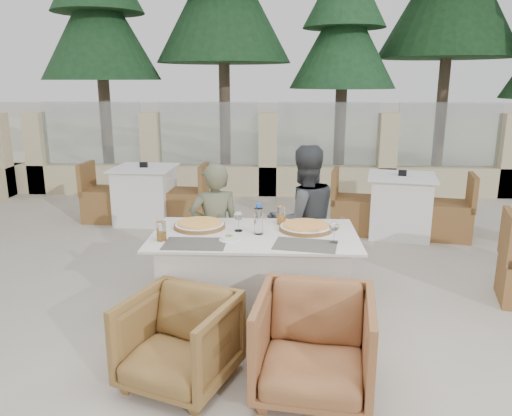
{
  "coord_description": "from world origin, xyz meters",
  "views": [
    {
      "loc": [
        0.15,
        -3.63,
        1.94
      ],
      "look_at": [
        -0.02,
        0.38,
        0.9
      ],
      "focal_mm": 35.0,
      "sensor_mm": 36.0,
      "label": 1
    }
  ],
  "objects_px": {
    "armchair_near_left": "(179,341)",
    "armchair_near_right": "(314,345)",
    "wine_glass_centre": "(239,220)",
    "beer_glass_left": "(161,231)",
    "olive_dish": "(229,238)",
    "armchair_far_left": "(216,259)",
    "beer_glass_right": "(281,215)",
    "armchair_far_right": "(305,253)",
    "pizza_left": "(200,224)",
    "diner_left": "(215,232)",
    "bg_table_a": "(145,195)",
    "dining_table": "(254,280)",
    "bg_table_b": "(400,206)",
    "diner_right": "(304,221)",
    "water_bottle": "(259,219)",
    "wine_glass_corner": "(334,231)",
    "pizza_right": "(306,226)"
  },
  "relations": [
    {
      "from": "armchair_near_left",
      "to": "armchair_near_right",
      "type": "bearing_deg",
      "value": 16.87
    },
    {
      "from": "wine_glass_centre",
      "to": "beer_glass_left",
      "type": "relative_size",
      "value": 1.26
    },
    {
      "from": "olive_dish",
      "to": "armchair_far_left",
      "type": "relative_size",
      "value": 0.19
    },
    {
      "from": "olive_dish",
      "to": "beer_glass_right",
      "type": "bearing_deg",
      "value": 49.09
    },
    {
      "from": "beer_glass_left",
      "to": "armchair_near_right",
      "type": "bearing_deg",
      "value": -32.96
    },
    {
      "from": "armchair_near_right",
      "to": "armchair_far_right",
      "type": "bearing_deg",
      "value": 96.82
    },
    {
      "from": "beer_glass_left",
      "to": "armchair_near_right",
      "type": "relative_size",
      "value": 0.2
    },
    {
      "from": "pizza_left",
      "to": "olive_dish",
      "type": "height_order",
      "value": "pizza_left"
    },
    {
      "from": "pizza_left",
      "to": "diner_left",
      "type": "relative_size",
      "value": 0.33
    },
    {
      "from": "armchair_far_right",
      "to": "bg_table_a",
      "type": "xyz_separation_m",
      "value": [
        -2.1,
        2.13,
        0.06
      ]
    },
    {
      "from": "dining_table",
      "to": "olive_dish",
      "type": "xyz_separation_m",
      "value": [
        -0.18,
        -0.18,
        0.41
      ]
    },
    {
      "from": "armchair_far_right",
      "to": "bg_table_b",
      "type": "distance_m",
      "value": 2.1
    },
    {
      "from": "beer_glass_right",
      "to": "diner_right",
      "type": "height_order",
      "value": "diner_right"
    },
    {
      "from": "beer_glass_left",
      "to": "armchair_near_right",
      "type": "xyz_separation_m",
      "value": [
        1.1,
        -0.71,
        -0.51
      ]
    },
    {
      "from": "bg_table_a",
      "to": "dining_table",
      "type": "bearing_deg",
      "value": -57.65
    },
    {
      "from": "water_bottle",
      "to": "diner_right",
      "type": "xyz_separation_m",
      "value": [
        0.38,
        0.64,
        -0.2
      ]
    },
    {
      "from": "beer_glass_left",
      "to": "wine_glass_corner",
      "type": "bearing_deg",
      "value": -0.37
    },
    {
      "from": "armchair_near_right",
      "to": "diner_right",
      "type": "relative_size",
      "value": 0.53
    },
    {
      "from": "dining_table",
      "to": "armchair_near_left",
      "type": "relative_size",
      "value": 2.41
    },
    {
      "from": "armchair_near_left",
      "to": "bg_table_b",
      "type": "xyz_separation_m",
      "value": [
        2.19,
        3.33,
        0.08
      ]
    },
    {
      "from": "pizza_right",
      "to": "diner_right",
      "type": "relative_size",
      "value": 0.31
    },
    {
      "from": "water_bottle",
      "to": "wine_glass_corner",
      "type": "xyz_separation_m",
      "value": [
        0.56,
        -0.2,
        -0.03
      ]
    },
    {
      "from": "armchair_near_left",
      "to": "armchair_far_right",
      "type": "bearing_deg",
      "value": 83.04
    },
    {
      "from": "diner_left",
      "to": "armchair_far_right",
      "type": "bearing_deg",
      "value": -171.69
    },
    {
      "from": "armchair_near_right",
      "to": "diner_left",
      "type": "height_order",
      "value": "diner_left"
    },
    {
      "from": "pizza_left",
      "to": "wine_glass_centre",
      "type": "distance_m",
      "value": 0.34
    },
    {
      "from": "pizza_left",
      "to": "diner_right",
      "type": "bearing_deg",
      "value": 29.43
    },
    {
      "from": "armchair_near_left",
      "to": "olive_dish",
      "type": "bearing_deg",
      "value": 89.43
    },
    {
      "from": "bg_table_b",
      "to": "wine_glass_corner",
      "type": "bearing_deg",
      "value": -101.42
    },
    {
      "from": "armchair_near_right",
      "to": "diner_left",
      "type": "bearing_deg",
      "value": 127.22
    },
    {
      "from": "pizza_left",
      "to": "wine_glass_centre",
      "type": "xyz_separation_m",
      "value": [
        0.32,
        -0.08,
        0.07
      ]
    },
    {
      "from": "dining_table",
      "to": "water_bottle",
      "type": "relative_size",
      "value": 6.56
    },
    {
      "from": "diner_right",
      "to": "bg_table_a",
      "type": "distance_m",
      "value": 3.13
    },
    {
      "from": "beer_glass_left",
      "to": "armchair_far_left",
      "type": "bearing_deg",
      "value": 73.97
    },
    {
      "from": "pizza_left",
      "to": "armchair_far_left",
      "type": "xyz_separation_m",
      "value": [
        0.05,
        0.64,
        -0.53
      ]
    },
    {
      "from": "beer_glass_right",
      "to": "diner_left",
      "type": "relative_size",
      "value": 0.12
    },
    {
      "from": "pizza_right",
      "to": "diner_right",
      "type": "distance_m",
      "value": 0.53
    },
    {
      "from": "armchair_near_right",
      "to": "armchair_far_left",
      "type": "bearing_deg",
      "value": 123.73
    },
    {
      "from": "armchair_near_right",
      "to": "bg_table_a",
      "type": "distance_m",
      "value": 4.39
    },
    {
      "from": "beer_glass_left",
      "to": "diner_right",
      "type": "xyz_separation_m",
      "value": [
        1.1,
        0.83,
        -0.15
      ]
    },
    {
      "from": "dining_table",
      "to": "armchair_far_right",
      "type": "distance_m",
      "value": 0.95
    },
    {
      "from": "wine_glass_corner",
      "to": "armchair_near_right",
      "type": "xyz_separation_m",
      "value": [
        -0.18,
        -0.7,
        -0.53
      ]
    },
    {
      "from": "wine_glass_corner",
      "to": "armchair_far_left",
      "type": "relative_size",
      "value": 0.32
    },
    {
      "from": "water_bottle",
      "to": "beer_glass_left",
      "type": "bearing_deg",
      "value": -165.04
    },
    {
      "from": "olive_dish",
      "to": "armchair_far_left",
      "type": "xyz_separation_m",
      "value": [
        -0.22,
        0.97,
        -0.53
      ]
    },
    {
      "from": "pizza_right",
      "to": "olive_dish",
      "type": "distance_m",
      "value": 0.66
    },
    {
      "from": "pizza_left",
      "to": "armchair_far_right",
      "type": "relative_size",
      "value": 0.59
    },
    {
      "from": "olive_dish",
      "to": "bg_table_a",
      "type": "relative_size",
      "value": 0.07
    },
    {
      "from": "wine_glass_centre",
      "to": "diner_left",
      "type": "distance_m",
      "value": 0.55
    },
    {
      "from": "wine_glass_centre",
      "to": "armchair_near_right",
      "type": "xyz_separation_m",
      "value": [
        0.54,
        -0.97,
        -0.53
      ]
    }
  ]
}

